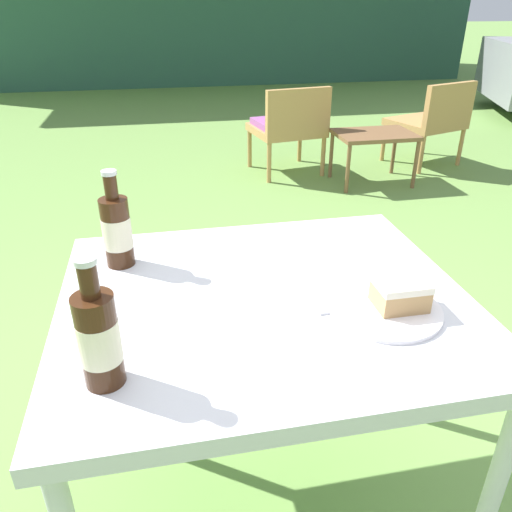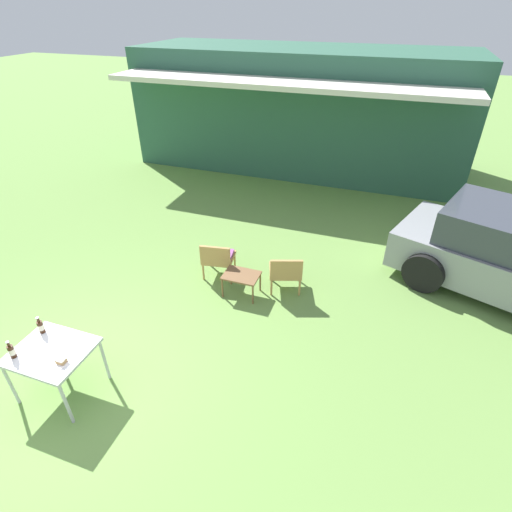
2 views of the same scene
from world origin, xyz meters
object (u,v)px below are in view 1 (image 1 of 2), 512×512
Objects in this scene: cola_bottle_far at (99,338)px; patio_table at (264,319)px; garden_side_table at (374,138)px; cola_bottle_near at (117,230)px; wicker_chair_cushioned at (289,125)px; cake_on_plate at (392,301)px; wicker_chair_plain at (433,119)px.

patio_table is at bearing 33.93° from cola_bottle_far.
patio_table is 0.44m from cola_bottle_far.
cola_bottle_near reaches higher than garden_side_table.
patio_table is at bearing 64.64° from wicker_chair_cushioned.
cake_on_plate is at bearing -29.74° from cola_bottle_near.
garden_side_table is 3.05m from cola_bottle_near.
wicker_chair_plain is 1.20× the size of garden_side_table.
wicker_chair_plain is at bearing 169.66° from wicker_chair_cushioned.
cake_on_plate is 0.99× the size of cola_bottle_near.
wicker_chair_cushioned is 0.70m from garden_side_table.
cake_on_plate is at bearing 69.64° from wicker_chair_cushioned.
wicker_chair_cushioned is at bearing 74.18° from patio_table.
cola_bottle_far is at bearing -169.36° from cake_on_plate.
wicker_chair_plain is 2.91× the size of cola_bottle_far.
garden_side_table is (-0.68, -0.35, -0.05)m from wicker_chair_plain.
cake_on_plate is (-1.19, -2.77, 0.39)m from garden_side_table.
wicker_chair_cushioned is 3.16m from patio_table.
cola_bottle_far is at bearing 60.30° from wicker_chair_cushioned.
patio_table reaches higher than wicker_chair_cushioned.
cola_bottle_far is at bearing -146.07° from patio_table.
wicker_chair_cushioned is at bearing 69.84° from cola_bottle_far.
cola_bottle_near reaches higher than wicker_chair_plain.
cola_bottle_far is at bearing -121.77° from garden_side_table.
cola_bottle_near is at bearing 146.16° from patio_table.
wicker_chair_plain is 0.78× the size of patio_table.
cola_bottle_near is at bearing 57.58° from wicker_chair_cushioned.
wicker_chair_cushioned is 3.49m from cola_bottle_far.
cola_bottle_far reaches higher than wicker_chair_plain.
wicker_chair_plain is 3.69m from patio_table.
garden_side_table is at bearing 58.23° from cola_bottle_far.
patio_table is 3.73× the size of cola_bottle_far.
cola_bottle_near reaches higher than cake_on_plate.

